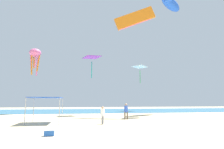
# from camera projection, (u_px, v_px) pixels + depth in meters

# --- Properties ---
(ground) EXTENTS (110.00, 110.00, 0.10)m
(ground) POSITION_uv_depth(u_px,v_px,m) (125.00, 127.00, 15.38)
(ground) COLOR beige
(ocean_strip) EXTENTS (110.00, 20.97, 0.03)m
(ocean_strip) POSITION_uv_depth(u_px,v_px,m) (95.00, 111.00, 42.67)
(ocean_strip) COLOR teal
(ocean_strip) RESTS_ON ground
(canopy_tent) EXTENTS (2.91, 3.26, 2.41)m
(canopy_tent) POSITION_uv_depth(u_px,v_px,m) (46.00, 99.00, 18.28)
(canopy_tent) COLOR #B2B2B7
(canopy_tent) RESTS_ON ground
(person_near_tent) EXTENTS (0.38, 0.41, 1.58)m
(person_near_tent) POSITION_uv_depth(u_px,v_px,m) (103.00, 114.00, 17.08)
(person_near_tent) COLOR slate
(person_near_tent) RESTS_ON ground
(person_leftmost) EXTENTS (0.43, 0.43, 1.80)m
(person_leftmost) POSITION_uv_depth(u_px,v_px,m) (126.00, 110.00, 21.92)
(person_leftmost) COLOR brown
(person_leftmost) RESTS_ON ground
(cooler_box) EXTENTS (0.57, 0.37, 0.35)m
(cooler_box) POSITION_uv_depth(u_px,v_px,m) (49.00, 133.00, 11.23)
(cooler_box) COLOR blue
(cooler_box) RESTS_ON ground
(kite_diamond_white) EXTENTS (3.95, 3.95, 3.93)m
(kite_diamond_white) POSITION_uv_depth(u_px,v_px,m) (140.00, 68.00, 43.96)
(kite_diamond_white) COLOR white
(kite_inflatable_blue) EXTENTS (6.47, 5.66, 2.42)m
(kite_inflatable_blue) POSITION_uv_depth(u_px,v_px,m) (171.00, 4.00, 37.11)
(kite_inflatable_blue) COLOR blue
(kite_parafoil_orange) EXTENTS (6.24, 1.65, 3.81)m
(kite_parafoil_orange) POSITION_uv_depth(u_px,v_px,m) (135.00, 19.00, 28.99)
(kite_parafoil_orange) COLOR orange
(kite_octopus_pink) EXTENTS (2.66, 2.66, 4.74)m
(kite_octopus_pink) POSITION_uv_depth(u_px,v_px,m) (35.00, 54.00, 33.74)
(kite_octopus_pink) COLOR pink
(kite_diamond_purple) EXTENTS (3.09, 3.10, 3.46)m
(kite_diamond_purple) POSITION_uv_depth(u_px,v_px,m) (92.00, 58.00, 30.51)
(kite_diamond_purple) COLOR purple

